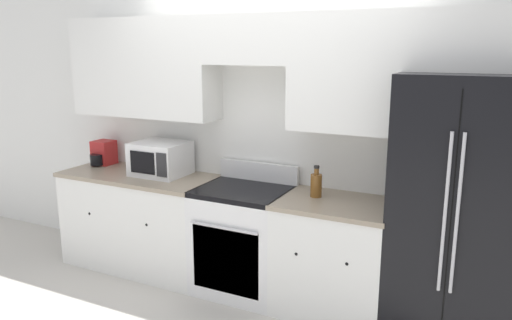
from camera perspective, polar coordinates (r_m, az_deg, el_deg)
ground_plane at (r=4.08m, az=-2.03°, el=-16.61°), size 12.00×12.00×0.00m
wall_back at (r=4.09m, az=1.74°, el=6.25°), size 8.00×0.39×2.60m
lower_cabinets_left at (r=4.75m, az=-13.02°, el=-6.71°), size 1.44×0.64×0.88m
lower_cabinets_right at (r=3.91m, az=8.90°, el=-10.90°), size 0.85×0.64×0.88m
oven_range at (r=4.19m, az=-1.44°, el=-9.04°), size 0.73×0.65×1.04m
refrigerator at (r=3.66m, az=21.88°, el=-5.38°), size 0.82×0.77×1.84m
microwave at (r=4.53m, az=-10.86°, el=0.17°), size 0.46×0.40×0.29m
bottle at (r=3.83m, az=6.89°, el=-2.80°), size 0.09×0.09×0.24m
electric_kettle at (r=5.07m, az=-17.11°, el=0.70°), size 0.19×0.26×0.23m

